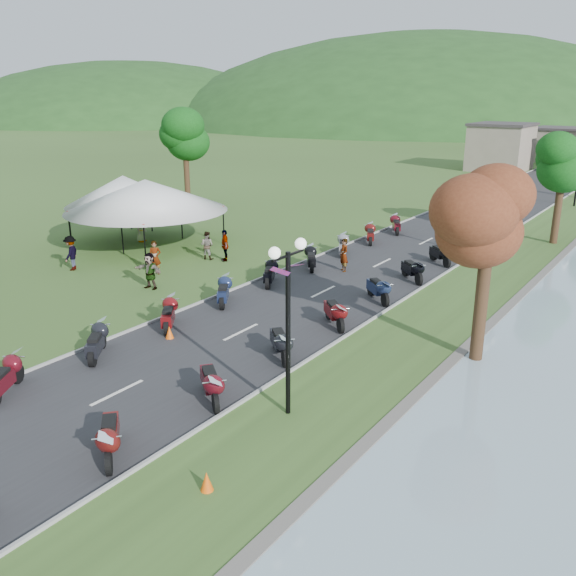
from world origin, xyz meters
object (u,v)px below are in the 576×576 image
Objects in this scene: pedestrian_c at (73,270)px; vendor_tent_main at (147,214)px; pedestrian_a at (156,274)px; pedestrian_b at (208,259)px.

vendor_tent_main is at bearing 152.39° from pedestrian_c.
pedestrian_a is 0.95× the size of pedestrian_c.
pedestrian_c is at bearing -87.03° from vendor_tent_main.
pedestrian_b is 7.04m from pedestrian_c.
pedestrian_c is (-4.29, -5.58, 0.00)m from pedestrian_b.
vendor_tent_main is 3.65× the size of pedestrian_a.
vendor_tent_main is at bearing 101.10° from pedestrian_a.
pedestrian_b is (4.58, -0.01, -2.00)m from vendor_tent_main.
vendor_tent_main reaches higher than pedestrian_a.
pedestrian_a is at bearing 72.78° from pedestrian_b.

